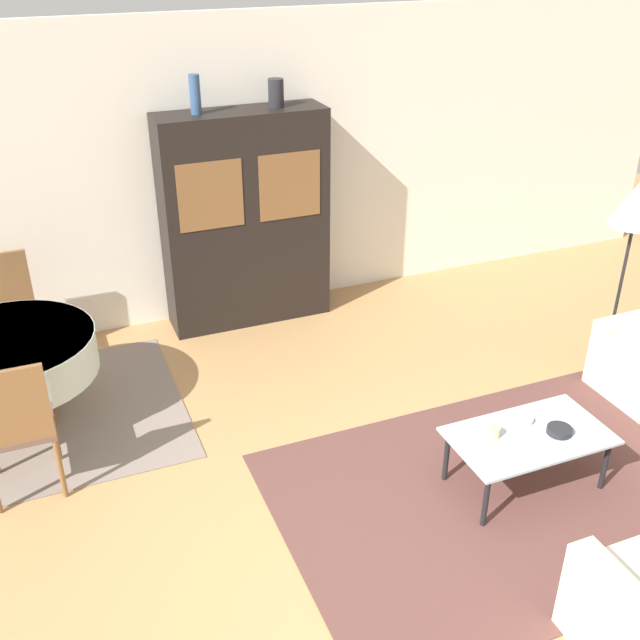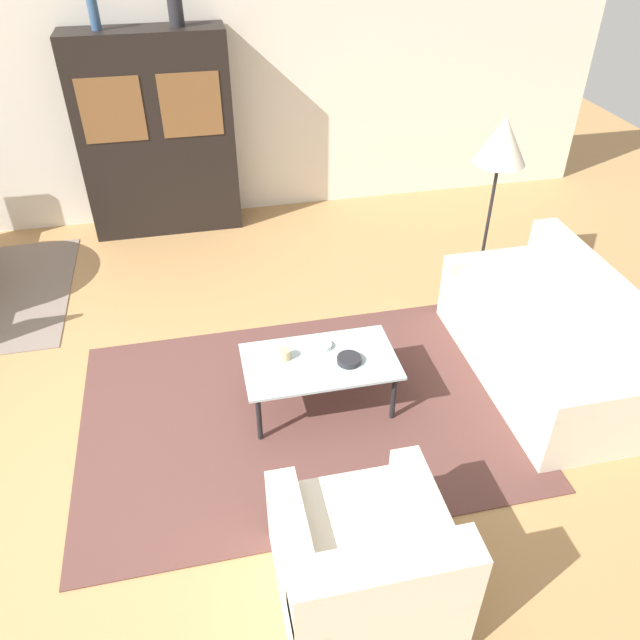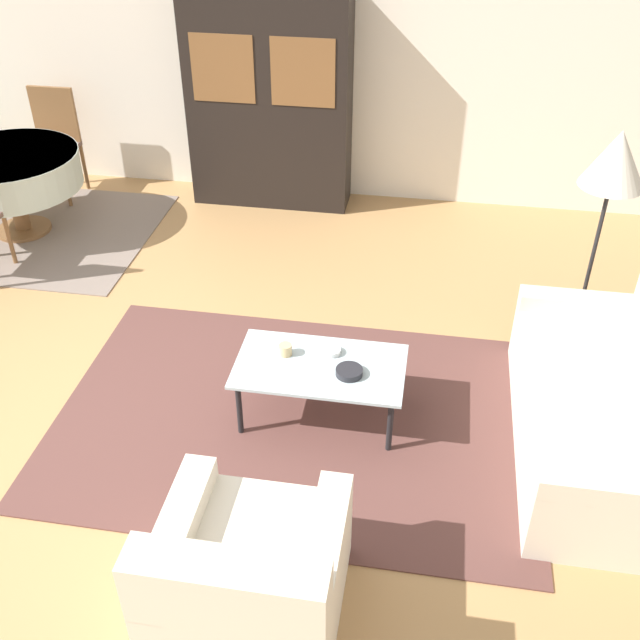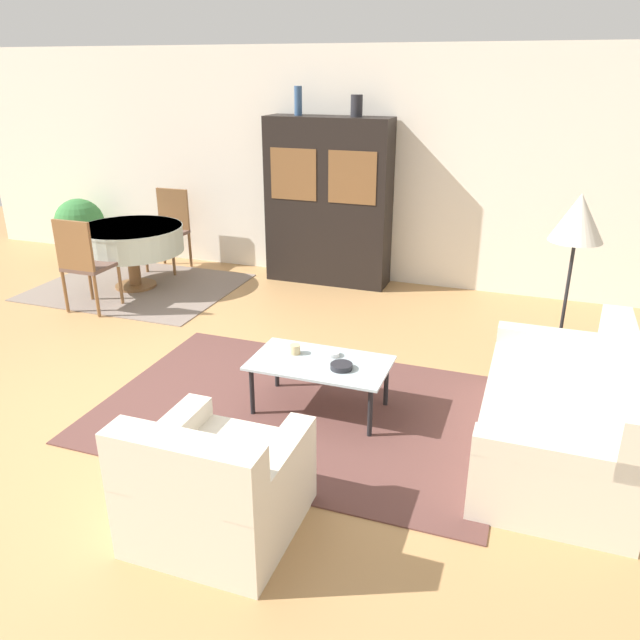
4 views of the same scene
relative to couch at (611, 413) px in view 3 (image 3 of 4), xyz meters
The scene contains 14 objects.
ground_plane 3.01m from the couch, behind, with size 14.00×14.00×0.00m, color tan.
wall_back 4.55m from the couch, 132.15° to the left, with size 10.00×0.06×2.70m.
area_rug 1.90m from the couch, behind, with size 3.02×2.08×0.01m.
dining_rug 5.17m from the couch, 157.27° to the left, with size 2.28×1.80×0.01m.
couch is the anchor object (origin of this frame).
armchair 2.33m from the couch, 141.48° to the right, with size 0.85×0.86×0.78m.
coffee_table 1.73m from the couch, behind, with size 1.04×0.59×0.40m.
display_cabinet 4.10m from the couch, 131.76° to the left, with size 1.47×0.44×1.94m.
dining_table 5.19m from the couch, 157.35° to the left, with size 1.21×1.21×0.73m.
dining_chair_far 5.56m from the couch, 149.40° to the left, with size 0.44×0.44×1.01m.
floor_lamp 1.56m from the couch, 91.83° to the left, with size 0.41×0.41×1.58m.
cup 1.96m from the couch, behind, with size 0.08×0.08×0.07m.
bowl 1.55m from the couch, behind, with size 0.16×0.16×0.04m.
bowl_small 1.69m from the couch, behind, with size 0.11×0.11×0.03m.
Camera 3 is at (1.83, -3.14, 3.27)m, focal length 42.00 mm.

